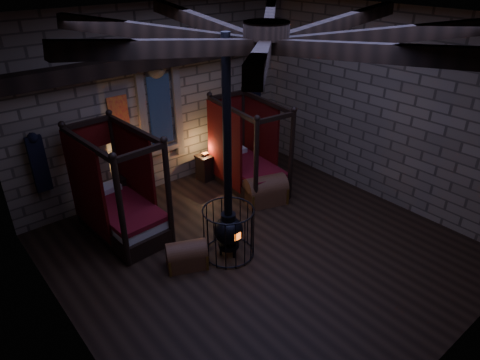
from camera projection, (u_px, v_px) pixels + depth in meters
room at (262, 50)px, 6.57m from camera, size 7.02×7.02×4.29m
bed_left at (120, 208)px, 8.58m from camera, size 1.21×2.13×2.16m
bed_right at (247, 166)px, 10.29m from camera, size 1.28×2.12×2.11m
trunk_left at (187, 256)px, 7.72m from camera, size 0.84×0.71×0.53m
trunk_right at (266, 191)px, 9.69m from camera, size 1.04×0.83×0.67m
nightstand_left at (128, 189)px, 9.50m from camera, size 0.60×0.59×1.00m
nightstand_right at (206, 167)px, 10.68m from camera, size 0.44×0.42×0.71m
stove at (228, 227)px, 7.86m from camera, size 0.96×0.96×4.05m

